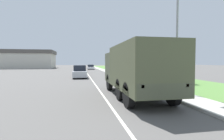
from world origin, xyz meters
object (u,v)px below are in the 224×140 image
Objects in this scene: car_nearest_ahead at (80,72)px; car_fourth_ahead at (91,67)px; pickup_truck at (169,73)px; lamp_post at (174,26)px; car_second_ahead at (79,70)px; car_third_ahead at (79,68)px; military_truck at (135,68)px.

car_fourth_ahead is (3.15, 26.44, -0.12)m from car_nearest_ahead.
pickup_truck is 8.62m from lamp_post.
pickup_truck is (9.53, -14.84, 0.25)m from car_second_ahead.
car_nearest_ahead is 1.08× the size of car_third_ahead.
military_truck is 1.72× the size of car_third_ahead.
car_nearest_ahead reaches higher than car_second_ahead.
military_truck is at bearing -84.04° from car_third_ahead.
car_third_ahead is 0.88× the size of pickup_truck.
car_fourth_ahead is 33.62m from pickup_truck.
car_nearest_ahead reaches higher than car_third_ahead.
car_fourth_ahead is (3.30, 7.70, 0.00)m from car_third_ahead.
car_fourth_ahead is (-0.11, 40.35, -1.11)m from military_truck.
car_second_ahead is at bearing 122.72° from pickup_truck.
car_fourth_ahead is 0.60× the size of lamp_post.
lamp_post is (6.09, -32.34, 3.78)m from car_third_ahead.
military_truck is at bearing -81.51° from car_second_ahead.
car_third_ahead is 8.37m from car_fourth_ahead.
lamp_post is at bearing -116.75° from pickup_truck.
pickup_truck reaches higher than car_third_ahead.
car_fourth_ahead reaches higher than car_third_ahead.
car_fourth_ahead is at bearing 90.16° from military_truck.
car_third_ahead is at bearing 110.83° from pickup_truck.
military_truck is 1.51× the size of pickup_truck.
military_truck reaches higher than car_second_ahead.
car_third_ahead is at bearing 90.44° from car_nearest_ahead.
car_third_ahead is at bearing 95.96° from military_truck.
car_second_ahead is 1.05× the size of car_third_ahead.
lamp_post is at bearing -66.38° from car_nearest_ahead.
lamp_post reaches higher than car_third_ahead.
car_third_ahead is at bearing 90.53° from car_second_ahead.
military_truck is at bearing -130.31° from pickup_truck.
car_third_ahead is (-0.10, 10.48, -0.02)m from car_second_ahead.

